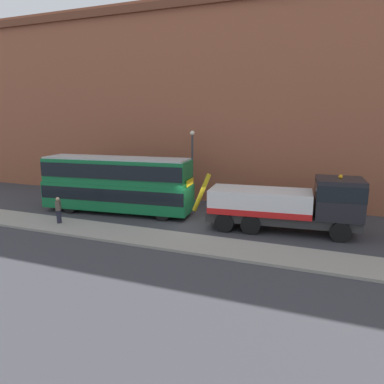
{
  "coord_description": "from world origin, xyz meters",
  "views": [
    {
      "loc": [
        8.1,
        -21.7,
        6.98
      ],
      "look_at": [
        -0.5,
        0.04,
        2.0
      ],
      "focal_mm": 33.74,
      "sensor_mm": 36.0,
      "label": 1
    }
  ],
  "objects_px": {
    "double_decker_bus": "(117,183)",
    "street_lamp": "(192,161)",
    "pedestrian_onlooker": "(58,210)",
    "recovery_tow_truck": "(290,204)"
  },
  "relations": [
    {
      "from": "double_decker_bus",
      "to": "pedestrian_onlooker",
      "type": "xyz_separation_m",
      "value": [
        -1.82,
        -4.03,
        -1.25
      ]
    },
    {
      "from": "recovery_tow_truck",
      "to": "double_decker_bus",
      "type": "distance_m",
      "value": 12.18
    },
    {
      "from": "double_decker_bus",
      "to": "pedestrian_onlooker",
      "type": "bearing_deg",
      "value": -119.99
    },
    {
      "from": "recovery_tow_truck",
      "to": "street_lamp",
      "type": "bearing_deg",
      "value": 146.28
    },
    {
      "from": "recovery_tow_truck",
      "to": "double_decker_bus",
      "type": "bearing_deg",
      "value": 174.48
    },
    {
      "from": "double_decker_bus",
      "to": "street_lamp",
      "type": "bearing_deg",
      "value": 40.13
    },
    {
      "from": "double_decker_bus",
      "to": "pedestrian_onlooker",
      "type": "height_order",
      "value": "double_decker_bus"
    },
    {
      "from": "double_decker_bus",
      "to": "street_lamp",
      "type": "xyz_separation_m",
      "value": [
        4.17,
        4.3,
        1.24
      ]
    },
    {
      "from": "street_lamp",
      "to": "recovery_tow_truck",
      "type": "bearing_deg",
      "value": -27.97
    },
    {
      "from": "recovery_tow_truck",
      "to": "street_lamp",
      "type": "distance_m",
      "value": 9.22
    }
  ]
}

